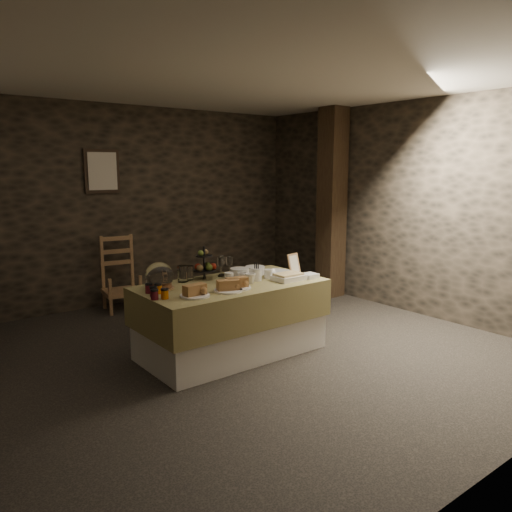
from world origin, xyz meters
TOP-DOWN VIEW (x-y plane):
  - ground_plane at (0.00, 0.00)m, footprint 5.50×5.00m
  - room_shell at (0.00, 0.00)m, footprint 5.52×5.02m
  - buffet_table at (0.13, 0.05)m, footprint 1.77×0.94m
  - chair at (-0.09, 2.21)m, footprint 0.50×0.48m
  - timber_column at (2.55, 1.05)m, footprint 0.30×0.30m
  - framed_picture at (-0.15, 2.47)m, footprint 0.45×0.04m
  - plate_stack_a at (0.34, 0.19)m, footprint 0.19×0.19m
  - plate_stack_b at (0.57, 0.23)m, footprint 0.20×0.20m
  - cutlery_holder at (0.40, -0.00)m, footprint 0.10×0.10m
  - cup_a at (0.28, 0.06)m, footprint 0.14×0.14m
  - cup_b at (0.28, -0.06)m, footprint 0.12×0.12m
  - mug_c at (0.15, 0.10)m, footprint 0.09×0.09m
  - mug_d at (0.56, 0.00)m, footprint 0.08×0.08m
  - bowl at (0.71, 0.02)m, footprint 0.30×0.30m
  - cake_dome at (-0.51, 0.27)m, footprint 0.26×0.26m
  - fruit_stand at (0.04, 0.37)m, footprint 0.23×0.23m
  - bread_platter_left at (-0.40, -0.17)m, footprint 0.26×0.26m
  - bread_platter_center at (-0.07, -0.19)m, footprint 0.26×0.26m
  - bread_platter_right at (0.06, -0.16)m, footprint 0.26×0.26m
  - jam_jars at (-0.66, 0.05)m, footprint 0.18×0.32m
  - tart_dish at (0.66, -0.18)m, footprint 0.30×0.22m
  - square_dish at (0.90, -0.24)m, footprint 0.14×0.14m
  - menu_frame at (0.96, 0.07)m, footprint 0.18×0.10m
  - storage_jar_a at (-0.20, 0.39)m, footprint 0.10×0.10m
  - storage_jar_b at (-0.11, 0.43)m, footprint 0.09×0.09m

SIDE VIEW (x-z plane):
  - ground_plane at x=0.00m, z-range -0.01..0.01m
  - buffet_table at x=0.13m, z-range 0.05..0.75m
  - chair at x=-0.09m, z-range 0.05..0.78m
  - square_dish at x=0.90m, z-range 0.70..0.75m
  - bowl at x=0.71m, z-range 0.70..0.76m
  - tart_dish at x=0.66m, z-range 0.70..0.77m
  - jam_jars at x=-0.66m, z-range 0.70..0.78m
  - bread_platter_left at x=-0.40m, z-range 0.69..0.79m
  - bread_platter_center at x=-0.07m, z-range 0.69..0.79m
  - bread_platter_right at x=0.06m, z-range 0.69..0.79m
  - plate_stack_b at x=0.57m, z-range 0.70..0.79m
  - cup_a at x=0.28m, z-range 0.70..0.79m
  - mug_d at x=0.56m, z-range 0.70..0.79m
  - mug_c at x=0.15m, z-range 0.70..0.80m
  - cup_b at x=0.28m, z-range 0.70..0.80m
  - plate_stack_a at x=0.34m, z-range 0.70..0.80m
  - cutlery_holder at x=0.40m, z-range 0.70..0.82m
  - storage_jar_b at x=-0.11m, z-range 0.70..0.84m
  - storage_jar_a at x=-0.20m, z-range 0.70..0.86m
  - menu_frame at x=0.96m, z-range 0.68..0.90m
  - cake_dome at x=-0.51m, z-range 0.68..0.94m
  - fruit_stand at x=0.04m, z-range 0.67..1.00m
  - timber_column at x=2.55m, z-range 0.00..2.60m
  - room_shell at x=0.00m, z-range 0.26..2.86m
  - framed_picture at x=-0.15m, z-range 1.47..2.02m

